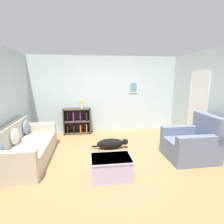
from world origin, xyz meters
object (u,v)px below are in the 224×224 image
Objects in this scene: recliner_chair at (192,144)px; coffee_table at (111,167)px; dog at (111,144)px; couch at (25,148)px; vase at (82,103)px; bookshelf at (78,121)px.

recliner_chair reaches higher than coffee_table.
dog is at bearing 156.26° from recliner_chair.
vase is at bearing 55.75° from couch.
vase is (-2.63, 2.24, 0.68)m from recliner_chair.
couch is 3.89m from recliner_chair.
recliner_chair is 1.05× the size of dog.
couch reaches higher than coffee_table.
coffee_table reaches higher than dog.
recliner_chair is at bearing -40.45° from vase.
vase is at bearing 119.38° from dog.
couch is 2.67× the size of coffee_table.
recliner_chair reaches higher than couch.
dog is 1.88m from vase.
bookshelf is 3.59m from recliner_chair.
bookshelf is 1.17× the size of coffee_table.
bookshelf reaches higher than couch.
coffee_table is at bearing -77.31° from vase.
couch is 2.10m from coffee_table.
vase is (0.16, -0.02, 0.61)m from bookshelf.
vase reaches higher than coffee_table.
dog is (2.05, 0.39, -0.16)m from couch.
coffee_table is at bearing -27.16° from couch.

